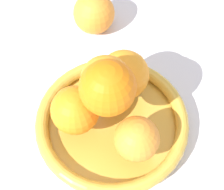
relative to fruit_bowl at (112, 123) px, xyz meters
name	(u,v)px	position (x,y,z in m)	size (l,w,h in m)	color
ground_plane	(112,128)	(0.00, 0.00, -0.02)	(4.00, 4.00, 0.00)	silver
fruit_bowl	(112,123)	(0.00, 0.00, 0.00)	(0.25, 0.25, 0.04)	gold
orange_pile	(110,95)	(0.00, 0.01, 0.08)	(0.17, 0.17, 0.14)	orange
stray_orange	(94,13)	(0.15, 0.17, 0.02)	(0.08, 0.08, 0.08)	orange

